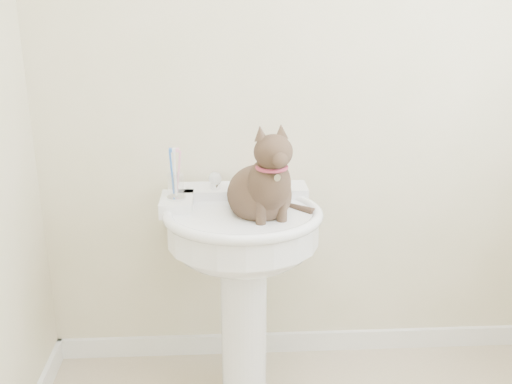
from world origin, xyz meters
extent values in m
cube|color=white|center=(0.00, 1.09, 0.04)|extent=(2.20, 0.02, 0.09)
cylinder|color=white|center=(-0.29, 0.80, 0.31)|extent=(0.17, 0.17, 0.62)
cylinder|color=white|center=(-0.29, 0.80, 0.72)|extent=(0.55, 0.55, 0.12)
ellipsoid|color=white|center=(-0.29, 0.80, 0.66)|extent=(0.50, 0.44, 0.20)
torus|color=white|center=(-0.29, 0.80, 0.77)|extent=(0.58, 0.58, 0.04)
cube|color=white|center=(-0.29, 1.00, 0.79)|extent=(0.51, 0.14, 0.05)
cube|color=white|center=(-0.54, 0.88, 0.79)|extent=(0.12, 0.18, 0.05)
cylinder|color=silver|center=(-0.29, 0.96, 0.83)|extent=(0.05, 0.05, 0.05)
cylinder|color=silver|center=(-0.29, 0.91, 0.86)|extent=(0.04, 0.04, 0.14)
sphere|color=white|center=(-0.40, 0.98, 0.85)|extent=(0.06, 0.06, 0.06)
sphere|color=white|center=(-0.18, 0.98, 0.85)|extent=(0.06, 0.06, 0.06)
cube|color=#F74D22|center=(-0.20, 1.04, 0.83)|extent=(0.10, 0.07, 0.03)
cylinder|color=silver|center=(-0.54, 0.87, 0.82)|extent=(0.07, 0.07, 0.01)
cylinder|color=white|center=(-0.54, 0.87, 0.86)|extent=(0.06, 0.06, 0.09)
cylinder|color=blue|center=(-0.55, 0.87, 0.91)|extent=(0.01, 0.01, 0.17)
cylinder|color=white|center=(-0.54, 0.87, 0.91)|extent=(0.01, 0.01, 0.17)
cylinder|color=pink|center=(-0.52, 0.87, 0.91)|extent=(0.01, 0.01, 0.17)
ellipsoid|color=#473524|center=(-0.23, 0.82, 0.84)|extent=(0.23, 0.27, 0.21)
ellipsoid|color=#473524|center=(-0.23, 0.72, 0.91)|extent=(0.15, 0.14, 0.19)
ellipsoid|color=#473524|center=(-0.23, 0.69, 1.03)|extent=(0.13, 0.12, 0.12)
cone|color=#473524|center=(-0.26, 0.71, 1.09)|extent=(0.05, 0.05, 0.05)
cone|color=#473524|center=(-0.19, 0.71, 1.09)|extent=(0.05, 0.05, 0.05)
cylinder|color=#473524|center=(-0.11, 0.84, 0.77)|extent=(0.03, 0.03, 0.25)
torus|color=maroon|center=(-0.23, 0.70, 0.97)|extent=(0.11, 0.11, 0.01)
camera|label=1|loc=(-0.36, -1.21, 1.54)|focal=42.00mm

